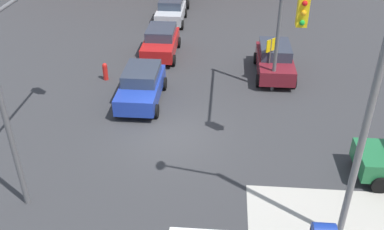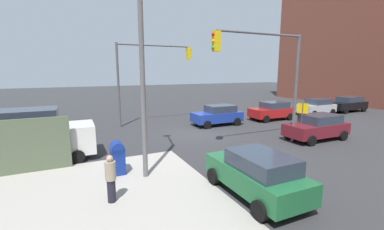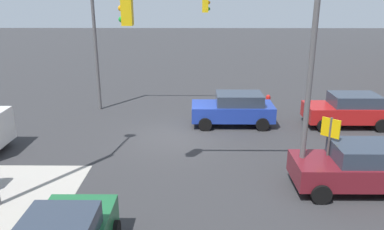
% 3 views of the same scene
% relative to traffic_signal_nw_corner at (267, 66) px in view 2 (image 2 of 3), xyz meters
% --- Properties ---
extents(ground_plane, '(120.00, 120.00, 0.00)m').
position_rel_traffic_signal_nw_corner_xyz_m(ground_plane, '(2.21, -4.50, -4.66)').
color(ground_plane, '#333335').
extents(traffic_signal_nw_corner, '(5.96, 0.36, 6.50)m').
position_rel_traffic_signal_nw_corner_xyz_m(traffic_signal_nw_corner, '(0.00, 0.00, 0.00)').
color(traffic_signal_nw_corner, '#59595B').
rests_on(traffic_signal_nw_corner, ground).
extents(traffic_signal_se_corner, '(6.30, 0.36, 6.50)m').
position_rel_traffic_signal_nw_corner_xyz_m(traffic_signal_se_corner, '(4.27, -9.00, 0.02)').
color(traffic_signal_se_corner, '#59595B').
rests_on(traffic_signal_se_corner, ground).
extents(street_lamp_corner, '(0.84, 2.64, 8.00)m').
position_rel_traffic_signal_nw_corner_xyz_m(street_lamp_corner, '(7.34, 0.94, 0.04)').
color(street_lamp_corner, slate).
rests_on(street_lamp_corner, ground).
extents(warning_sign_two_way, '(0.48, 0.48, 2.40)m').
position_rel_traffic_signal_nw_corner_xyz_m(warning_sign_two_way, '(-3.19, -0.17, -3.02)').
color(warning_sign_two_way, '#4C4C4C').
rests_on(warning_sign_two_way, ground).
extents(mailbox_blue, '(0.56, 0.64, 1.43)m').
position_rel_traffic_signal_nw_corner_xyz_m(mailbox_blue, '(8.41, 0.50, -3.90)').
color(mailbox_blue, navy).
rests_on(mailbox_blue, ground).
extents(fire_hydrant, '(0.26, 0.26, 0.94)m').
position_rel_traffic_signal_nw_corner_xyz_m(fire_hydrant, '(-2.79, -8.70, -4.17)').
color(fire_hydrant, red).
rests_on(fire_hydrant, ground).
extents(sedan_maroon, '(4.20, 2.02, 1.62)m').
position_rel_traffic_signal_nw_corner_xyz_m(sedan_maroon, '(-4.16, 0.22, -3.82)').
color(sedan_maroon, maroon).
rests_on(sedan_maroon, ground).
extents(sedan_silver, '(3.80, 2.02, 1.62)m').
position_rel_traffic_signal_nw_corner_xyz_m(sedan_silver, '(-12.13, -6.36, -3.82)').
color(sedan_silver, '#B7BABF').
rests_on(sedan_silver, ground).
extents(hatchback_red, '(4.03, 2.02, 1.62)m').
position_rel_traffic_signal_nw_corner_xyz_m(hatchback_red, '(-6.28, -6.24, -3.82)').
color(hatchback_red, '#B21919').
rests_on(hatchback_red, ground).
extents(sedan_green, '(2.02, 4.08, 1.62)m').
position_rel_traffic_signal_nw_corner_xyz_m(sedan_green, '(4.27, 4.61, -3.82)').
color(sedan_green, '#1E6638').
rests_on(sedan_green, ground).
extents(hatchback_blue, '(4.03, 2.02, 1.62)m').
position_rel_traffic_signal_nw_corner_xyz_m(hatchback_blue, '(-0.65, -6.36, -3.82)').
color(hatchback_blue, '#1E389E').
rests_on(hatchback_blue, ground).
extents(coupe_black, '(4.42, 2.02, 1.62)m').
position_rel_traffic_signal_nw_corner_xyz_m(coupe_black, '(-16.94, -6.36, -3.81)').
color(coupe_black, black).
rests_on(coupe_black, ground).
extents(van_white_delivery, '(5.40, 2.32, 2.62)m').
position_rel_traffic_signal_nw_corner_xyz_m(van_white_delivery, '(11.88, -2.70, -3.38)').
color(van_white_delivery, white).
rests_on(van_white_delivery, ground).
extents(pedestrian_crossing, '(0.36, 0.36, 1.66)m').
position_rel_traffic_signal_nw_corner_xyz_m(pedestrian_crossing, '(9.01, 2.90, -3.80)').
color(pedestrian_crossing, '#9E937A').
rests_on(pedestrian_crossing, ground).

